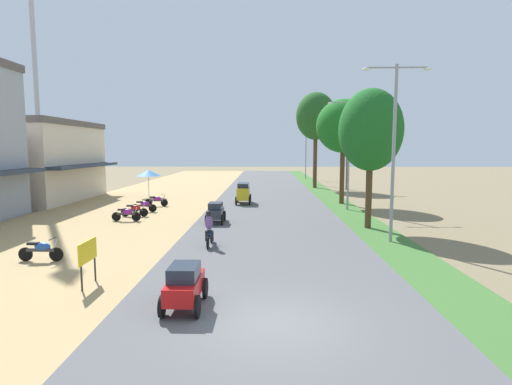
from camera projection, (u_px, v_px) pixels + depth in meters
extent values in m
plane|color=#7A6B4C|center=(275.00, 326.00, 10.22)|extent=(180.00, 180.00, 0.00)
cube|color=#565659|center=(275.00, 325.00, 10.22)|extent=(9.00, 140.00, 0.08)
cube|color=#3D6B2D|center=(501.00, 327.00, 10.09)|extent=(2.40, 140.00, 0.06)
cube|color=beige|center=(36.00, 164.00, 34.33)|extent=(7.63, 11.02, 6.40)
cube|color=#2D3847|center=(87.00, 166.00, 34.24)|extent=(1.20, 11.02, 0.25)
cube|color=#59514C|center=(34.00, 124.00, 33.95)|extent=(7.83, 11.22, 0.50)
cylinder|color=#B2B2B7|center=(33.00, 32.00, 37.87)|extent=(0.44, 0.44, 31.00)
cylinder|color=black|center=(56.00, 254.00, 15.87)|extent=(0.56, 0.06, 0.56)
cylinder|color=black|center=(26.00, 254.00, 15.90)|extent=(0.56, 0.06, 0.56)
cube|color=#333338|center=(41.00, 250.00, 15.86)|extent=(1.12, 0.12, 0.12)
ellipsoid|color=#1E4CA5|center=(42.00, 247.00, 15.84)|extent=(0.64, 0.28, 0.32)
cube|color=black|center=(33.00, 244.00, 15.84)|extent=(0.44, 0.20, 0.10)
cylinder|color=#A5A8AD|center=(54.00, 248.00, 15.84)|extent=(0.26, 0.05, 0.68)
cylinder|color=black|center=(52.00, 239.00, 15.80)|extent=(0.04, 0.54, 0.04)
cylinder|color=black|center=(136.00, 217.00, 24.64)|extent=(0.56, 0.06, 0.56)
cylinder|color=black|center=(116.00, 217.00, 24.67)|extent=(0.56, 0.06, 0.56)
cube|color=#333338|center=(126.00, 214.00, 24.63)|extent=(1.12, 0.12, 0.12)
ellipsoid|color=#8C1E8C|center=(127.00, 212.00, 24.62)|extent=(0.64, 0.28, 0.32)
cube|color=black|center=(121.00, 210.00, 24.61)|extent=(0.44, 0.20, 0.10)
cylinder|color=#A5A8AD|center=(135.00, 212.00, 24.61)|extent=(0.26, 0.05, 0.68)
cylinder|color=black|center=(134.00, 206.00, 24.57)|extent=(0.04, 0.54, 0.04)
cylinder|color=black|center=(144.00, 212.00, 26.31)|extent=(0.56, 0.06, 0.56)
cylinder|color=black|center=(125.00, 212.00, 26.33)|extent=(0.56, 0.06, 0.56)
cube|color=#333338|center=(134.00, 210.00, 26.30)|extent=(1.12, 0.12, 0.12)
ellipsoid|color=red|center=(136.00, 208.00, 26.28)|extent=(0.64, 0.28, 0.32)
cube|color=black|center=(130.00, 206.00, 26.28)|extent=(0.44, 0.20, 0.10)
cylinder|color=#A5A8AD|center=(143.00, 208.00, 26.28)|extent=(0.26, 0.05, 0.68)
cylinder|color=black|center=(142.00, 203.00, 26.24)|extent=(0.04, 0.54, 0.04)
cylinder|color=black|center=(153.00, 208.00, 28.18)|extent=(0.56, 0.06, 0.56)
cylinder|color=black|center=(135.00, 208.00, 28.21)|extent=(0.56, 0.06, 0.56)
cube|color=#333338|center=(144.00, 206.00, 28.17)|extent=(1.12, 0.12, 0.12)
ellipsoid|color=#8C1E8C|center=(145.00, 204.00, 28.16)|extent=(0.64, 0.28, 0.32)
cube|color=black|center=(140.00, 202.00, 28.15)|extent=(0.44, 0.20, 0.10)
cylinder|color=#A5A8AD|center=(152.00, 204.00, 28.15)|extent=(0.26, 0.05, 0.68)
cylinder|color=black|center=(151.00, 199.00, 28.11)|extent=(0.04, 0.54, 0.04)
cylinder|color=black|center=(164.00, 203.00, 31.00)|extent=(0.56, 0.06, 0.56)
cylinder|color=black|center=(148.00, 203.00, 31.03)|extent=(0.56, 0.06, 0.56)
cube|color=#333338|center=(156.00, 200.00, 30.99)|extent=(1.12, 0.12, 0.12)
ellipsoid|color=#8C1E8C|center=(157.00, 199.00, 30.98)|extent=(0.64, 0.28, 0.32)
cube|color=black|center=(153.00, 197.00, 30.97)|extent=(0.44, 0.20, 0.10)
cylinder|color=#A5A8AD|center=(163.00, 199.00, 30.97)|extent=(0.26, 0.05, 0.68)
cylinder|color=black|center=(163.00, 195.00, 30.93)|extent=(0.04, 0.54, 0.04)
cylinder|color=#262628|center=(82.00, 279.00, 12.56)|extent=(0.06, 0.06, 0.80)
cylinder|color=#262628|center=(95.00, 269.00, 13.55)|extent=(0.06, 0.06, 0.80)
cube|color=yellow|center=(88.00, 251.00, 12.97)|extent=(0.04, 1.30, 0.70)
cylinder|color=#99999E|center=(149.00, 186.00, 36.70)|extent=(0.05, 0.05, 2.10)
cone|color=#3372BF|center=(148.00, 173.00, 36.57)|extent=(2.20, 2.20, 0.55)
cylinder|color=#4C351E|center=(369.00, 190.00, 22.42)|extent=(0.36, 0.36, 4.25)
ellipsoid|color=#1A5F20|center=(371.00, 130.00, 22.05)|extent=(3.52, 3.52, 4.54)
cylinder|color=#4C351E|center=(342.00, 172.00, 32.35)|extent=(0.38, 0.38, 5.10)
ellipsoid|color=#1A671E|center=(343.00, 126.00, 31.94)|extent=(4.32, 4.32, 4.27)
cylinder|color=#4C351E|center=(315.00, 159.00, 45.44)|extent=(0.42, 0.42, 6.64)
ellipsoid|color=#21521F|center=(316.00, 116.00, 44.91)|extent=(4.47, 4.47, 5.32)
cylinder|color=gray|center=(393.00, 155.00, 18.85)|extent=(0.16, 0.16, 8.35)
cylinder|color=gray|center=(382.00, 67.00, 18.43)|extent=(1.40, 0.08, 0.08)
ellipsoid|color=silver|center=(366.00, 69.00, 18.45)|extent=(0.36, 0.20, 0.14)
cylinder|color=gray|center=(412.00, 67.00, 18.40)|extent=(1.40, 0.08, 0.08)
ellipsoid|color=silver|center=(427.00, 69.00, 18.39)|extent=(0.36, 0.20, 0.14)
cylinder|color=gray|center=(349.00, 156.00, 28.98)|extent=(0.16, 0.16, 7.92)
cylinder|color=gray|center=(340.00, 102.00, 28.57)|extent=(1.40, 0.08, 0.08)
ellipsoid|color=silver|center=(330.00, 103.00, 28.60)|extent=(0.36, 0.20, 0.14)
cylinder|color=gray|center=(360.00, 102.00, 28.54)|extent=(1.40, 0.08, 0.08)
ellipsoid|color=silver|center=(370.00, 103.00, 28.53)|extent=(0.36, 0.20, 0.14)
cylinder|color=gray|center=(314.00, 153.00, 49.80)|extent=(0.16, 0.16, 7.77)
cylinder|color=gray|center=(308.00, 123.00, 49.40)|extent=(1.40, 0.08, 0.08)
ellipsoid|color=silver|center=(303.00, 124.00, 49.43)|extent=(0.36, 0.20, 0.14)
cylinder|color=gray|center=(320.00, 123.00, 49.37)|extent=(1.40, 0.08, 0.08)
ellipsoid|color=silver|center=(325.00, 124.00, 49.37)|extent=(0.36, 0.20, 0.14)
cylinder|color=gray|center=(306.00, 153.00, 59.33)|extent=(0.16, 0.16, 7.64)
cylinder|color=gray|center=(301.00, 128.00, 58.94)|extent=(1.40, 0.08, 0.08)
ellipsoid|color=silver|center=(297.00, 128.00, 58.97)|extent=(0.36, 0.20, 0.14)
cylinder|color=gray|center=(311.00, 128.00, 58.91)|extent=(1.40, 0.08, 0.08)
ellipsoid|color=silver|center=(316.00, 128.00, 58.90)|extent=(0.36, 0.20, 0.14)
cylinder|color=brown|center=(347.00, 152.00, 43.69)|extent=(0.20, 0.20, 8.22)
cube|color=#473323|center=(348.00, 119.00, 43.30)|extent=(1.80, 0.10, 0.10)
cube|color=red|center=(185.00, 287.00, 11.21)|extent=(0.84, 1.95, 0.50)
cube|color=#232B38|center=(184.00, 272.00, 11.11)|extent=(0.77, 1.10, 0.40)
cylinder|color=black|center=(174.00, 288.00, 11.95)|extent=(0.10, 0.60, 0.60)
cylinder|color=black|center=(205.00, 288.00, 11.93)|extent=(0.10, 0.60, 0.60)
cylinder|color=black|center=(162.00, 306.00, 10.56)|extent=(0.10, 0.60, 0.60)
cylinder|color=black|center=(197.00, 307.00, 10.53)|extent=(0.10, 0.60, 0.60)
cube|color=#282D33|center=(216.00, 213.00, 24.05)|extent=(0.84, 1.95, 0.50)
cube|color=#232B38|center=(215.00, 206.00, 23.95)|extent=(0.77, 1.10, 0.40)
cylinder|color=black|center=(210.00, 216.00, 24.79)|extent=(0.10, 0.60, 0.60)
cylinder|color=black|center=(225.00, 216.00, 24.77)|extent=(0.10, 0.60, 0.60)
cylinder|color=black|center=(206.00, 220.00, 23.40)|extent=(0.10, 0.60, 0.60)
cylinder|color=black|center=(222.00, 220.00, 23.38)|extent=(0.10, 0.60, 0.60)
cube|color=gold|center=(243.00, 193.00, 32.37)|extent=(0.95, 2.40, 0.95)
cube|color=#232B38|center=(243.00, 185.00, 32.39)|extent=(0.87, 2.00, 0.35)
cylinder|color=black|center=(238.00, 198.00, 33.29)|extent=(0.12, 0.68, 0.68)
cylinder|color=black|center=(250.00, 198.00, 33.27)|extent=(0.12, 0.68, 0.68)
cylinder|color=black|center=(236.00, 201.00, 31.58)|extent=(0.12, 0.68, 0.68)
cylinder|color=black|center=(250.00, 201.00, 31.55)|extent=(0.12, 0.68, 0.68)
cylinder|color=black|center=(211.00, 237.00, 18.98)|extent=(0.06, 0.56, 0.56)
cylinder|color=black|center=(208.00, 243.00, 17.75)|extent=(0.06, 0.56, 0.56)
cube|color=#333338|center=(210.00, 236.00, 18.35)|extent=(0.12, 1.12, 0.12)
ellipsoid|color=#1E4CA5|center=(210.00, 232.00, 18.41)|extent=(0.28, 0.64, 0.32)
cube|color=black|center=(209.00, 231.00, 18.04)|extent=(0.20, 0.44, 0.10)
cylinder|color=#A5A8AD|center=(211.00, 231.00, 18.89)|extent=(0.05, 0.26, 0.68)
cylinder|color=black|center=(211.00, 224.00, 18.79)|extent=(0.54, 0.04, 0.04)
ellipsoid|color=#724C8C|center=(209.00, 222.00, 18.08)|extent=(0.36, 0.28, 0.64)
sphere|color=black|center=(209.00, 214.00, 18.07)|extent=(0.28, 0.28, 0.28)
cylinder|color=#2D2D38|center=(206.00, 236.00, 18.25)|extent=(0.12, 0.12, 0.48)
cylinder|color=#2D2D38|center=(212.00, 236.00, 18.24)|extent=(0.12, 0.12, 0.48)
cylinder|color=black|center=(243.00, 189.00, 41.68)|extent=(0.06, 0.56, 0.56)
cylinder|color=black|center=(242.00, 190.00, 40.45)|extent=(0.06, 0.56, 0.56)
cube|color=#333338|center=(243.00, 188.00, 41.04)|extent=(0.12, 1.12, 0.12)
ellipsoid|color=#14722D|center=(243.00, 186.00, 41.11)|extent=(0.28, 0.64, 0.32)
cube|color=black|center=(242.00, 185.00, 40.74)|extent=(0.20, 0.44, 0.10)
cylinder|color=#A5A8AD|center=(243.00, 186.00, 41.59)|extent=(0.05, 0.26, 0.68)
cylinder|color=black|center=(243.00, 183.00, 41.49)|extent=(0.54, 0.04, 0.04)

